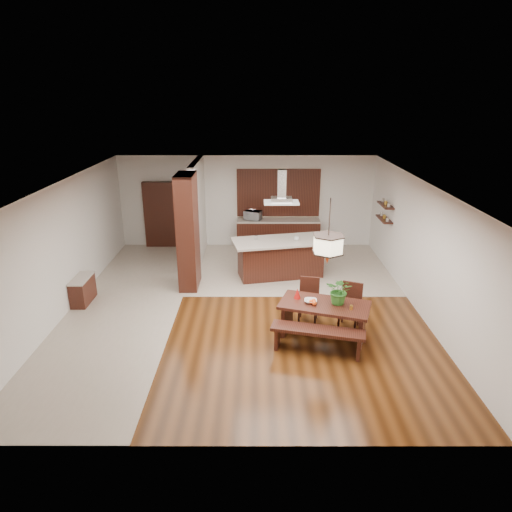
{
  "coord_description": "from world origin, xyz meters",
  "views": [
    {
      "loc": [
        0.3,
        -9.67,
        4.76
      ],
      "look_at": [
        0.3,
        0.0,
        1.25
      ],
      "focal_mm": 32.0,
      "sensor_mm": 36.0,
      "label": 1
    }
  ],
  "objects_px": {
    "dining_table": "(324,312)",
    "microwave": "(253,215)",
    "pendant_lantern": "(329,232)",
    "dining_chair_right": "(350,307)",
    "island_cup": "(296,239)",
    "foliage_plant": "(340,291)",
    "range_hood": "(282,186)",
    "dining_chair_left": "(308,301)",
    "kitchen_island": "(280,257)",
    "fruit_bowl": "(311,301)",
    "hallway_console": "(83,290)",
    "dining_bench": "(317,340)"
  },
  "relations": [
    {
      "from": "dining_table",
      "to": "microwave",
      "type": "bearing_deg",
      "value": 104.86
    },
    {
      "from": "pendant_lantern",
      "to": "microwave",
      "type": "distance_m",
      "value": 5.88
    },
    {
      "from": "dining_chair_right",
      "to": "island_cup",
      "type": "xyz_separation_m",
      "value": [
        -0.91,
        2.79,
        0.61
      ]
    },
    {
      "from": "foliage_plant",
      "to": "range_hood",
      "type": "bearing_deg",
      "value": 107.24
    },
    {
      "from": "dining_chair_left",
      "to": "pendant_lantern",
      "type": "xyz_separation_m",
      "value": [
        0.25,
        -0.65,
        1.76
      ]
    },
    {
      "from": "microwave",
      "to": "foliage_plant",
      "type": "bearing_deg",
      "value": -51.02
    },
    {
      "from": "dining_table",
      "to": "pendant_lantern",
      "type": "xyz_separation_m",
      "value": [
        0.0,
        -0.0,
        1.7
      ]
    },
    {
      "from": "dining_table",
      "to": "range_hood",
      "type": "bearing_deg",
      "value": 102.57
    },
    {
      "from": "dining_table",
      "to": "microwave",
      "type": "xyz_separation_m",
      "value": [
        -1.48,
        5.58,
        0.55
      ]
    },
    {
      "from": "kitchen_island",
      "to": "island_cup",
      "type": "height_order",
      "value": "island_cup"
    },
    {
      "from": "dining_table",
      "to": "fruit_bowl",
      "type": "xyz_separation_m",
      "value": [
        -0.28,
        0.06,
        0.23
      ]
    },
    {
      "from": "dining_table",
      "to": "range_hood",
      "type": "height_order",
      "value": "range_hood"
    },
    {
      "from": "kitchen_island",
      "to": "foliage_plant",
      "type": "bearing_deg",
      "value": -84.95
    },
    {
      "from": "island_cup",
      "to": "dining_table",
      "type": "bearing_deg",
      "value": -84.31
    },
    {
      "from": "dining_chair_left",
      "to": "foliage_plant",
      "type": "bearing_deg",
      "value": -38.93
    },
    {
      "from": "dining_table",
      "to": "dining_chair_left",
      "type": "xyz_separation_m",
      "value": [
        -0.25,
        0.65,
        -0.06
      ]
    },
    {
      "from": "fruit_bowl",
      "to": "hallway_console",
      "type": "bearing_deg",
      "value": 163.52
    },
    {
      "from": "hallway_console",
      "to": "fruit_bowl",
      "type": "xyz_separation_m",
      "value": [
        5.21,
        -1.54,
        0.45
      ]
    },
    {
      "from": "pendant_lantern",
      "to": "foliage_plant",
      "type": "height_order",
      "value": "pendant_lantern"
    },
    {
      "from": "fruit_bowl",
      "to": "island_cup",
      "type": "relative_size",
      "value": 1.96
    },
    {
      "from": "range_hood",
      "to": "microwave",
      "type": "xyz_separation_m",
      "value": [
        -0.75,
        2.32,
        -1.37
      ]
    },
    {
      "from": "microwave",
      "to": "fruit_bowl",
      "type": "bearing_deg",
      "value": -56.31
    },
    {
      "from": "fruit_bowl",
      "to": "dining_bench",
      "type": "bearing_deg",
      "value": -83.3
    },
    {
      "from": "pendant_lantern",
      "to": "dining_table",
      "type": "bearing_deg",
      "value": 116.57
    },
    {
      "from": "dining_bench",
      "to": "microwave",
      "type": "relative_size",
      "value": 3.44
    },
    {
      "from": "fruit_bowl",
      "to": "range_hood",
      "type": "relative_size",
      "value": 0.29
    },
    {
      "from": "dining_table",
      "to": "dining_bench",
      "type": "distance_m",
      "value": 0.7
    },
    {
      "from": "dining_table",
      "to": "pendant_lantern",
      "type": "distance_m",
      "value": 1.7
    },
    {
      "from": "pendant_lantern",
      "to": "kitchen_island",
      "type": "xyz_separation_m",
      "value": [
        -0.73,
        3.25,
        -1.71
      ]
    },
    {
      "from": "pendant_lantern",
      "to": "range_hood",
      "type": "height_order",
      "value": "same"
    },
    {
      "from": "foliage_plant",
      "to": "kitchen_island",
      "type": "distance_m",
      "value": 3.44
    },
    {
      "from": "dining_chair_right",
      "to": "microwave",
      "type": "relative_size",
      "value": 1.88
    },
    {
      "from": "foliage_plant",
      "to": "island_cup",
      "type": "distance_m",
      "value": 3.23
    },
    {
      "from": "dining_table",
      "to": "fruit_bowl",
      "type": "relative_size",
      "value": 7.63
    },
    {
      "from": "pendant_lantern",
      "to": "range_hood",
      "type": "distance_m",
      "value": 3.35
    },
    {
      "from": "hallway_console",
      "to": "dining_chair_right",
      "type": "bearing_deg",
      "value": -11.37
    },
    {
      "from": "foliage_plant",
      "to": "dining_table",
      "type": "bearing_deg",
      "value": 179.66
    },
    {
      "from": "pendant_lantern",
      "to": "island_cup",
      "type": "distance_m",
      "value": 3.38
    },
    {
      "from": "dining_bench",
      "to": "dining_chair_left",
      "type": "xyz_separation_m",
      "value": [
        -0.05,
        1.26,
        0.24
      ]
    },
    {
      "from": "microwave",
      "to": "dining_table",
      "type": "bearing_deg",
      "value": -53.72
    },
    {
      "from": "dining_chair_right",
      "to": "hallway_console",
      "type": "bearing_deg",
      "value": -168.29
    },
    {
      "from": "dining_chair_left",
      "to": "microwave",
      "type": "height_order",
      "value": "microwave"
    },
    {
      "from": "dining_bench",
      "to": "pendant_lantern",
      "type": "bearing_deg",
      "value": 71.64
    },
    {
      "from": "pendant_lantern",
      "to": "island_cup",
      "type": "height_order",
      "value": "pendant_lantern"
    },
    {
      "from": "pendant_lantern",
      "to": "foliage_plant",
      "type": "relative_size",
      "value": 2.29
    },
    {
      "from": "range_hood",
      "to": "island_cup",
      "type": "height_order",
      "value": "range_hood"
    },
    {
      "from": "hallway_console",
      "to": "pendant_lantern",
      "type": "bearing_deg",
      "value": -16.22
    },
    {
      "from": "fruit_bowl",
      "to": "kitchen_island",
      "type": "distance_m",
      "value": 3.24
    },
    {
      "from": "hallway_console",
      "to": "pendant_lantern",
      "type": "relative_size",
      "value": 0.67
    },
    {
      "from": "kitchen_island",
      "to": "island_cup",
      "type": "relative_size",
      "value": 20.56
    }
  ]
}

